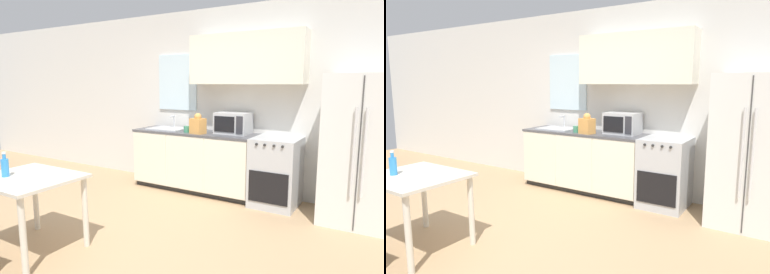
# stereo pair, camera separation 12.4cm
# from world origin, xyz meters

# --- Properties ---
(ground_plane) EXTENTS (12.00, 12.00, 0.00)m
(ground_plane) POSITION_xyz_m (0.00, 0.00, 0.00)
(ground_plane) COLOR tan
(wall_back) EXTENTS (12.00, 0.38, 2.70)m
(wall_back) POSITION_xyz_m (0.05, 2.13, 1.44)
(wall_back) COLOR silver
(wall_back) RESTS_ON ground_plane
(kitchen_counter) EXTENTS (1.91, 0.62, 0.90)m
(kitchen_counter) POSITION_xyz_m (-0.32, 1.83, 0.45)
(kitchen_counter) COLOR #333333
(kitchen_counter) RESTS_ON ground_plane
(oven_range) EXTENTS (0.58, 0.65, 0.91)m
(oven_range) POSITION_xyz_m (0.93, 1.81, 0.45)
(oven_range) COLOR #B7BABC
(oven_range) RESTS_ON ground_plane
(refrigerator) EXTENTS (0.81, 0.78, 1.72)m
(refrigerator) POSITION_xyz_m (1.92, 1.76, 0.86)
(refrigerator) COLOR silver
(refrigerator) RESTS_ON ground_plane
(kitchen_sink) EXTENTS (0.56, 0.44, 0.20)m
(kitchen_sink) POSITION_xyz_m (-0.81, 1.84, 0.91)
(kitchen_sink) COLOR #B7BABC
(kitchen_sink) RESTS_ON kitchen_counter
(microwave) EXTENTS (0.47, 0.36, 0.30)m
(microwave) POSITION_xyz_m (0.25, 1.92, 1.05)
(microwave) COLOR #B7BABC
(microwave) RESTS_ON kitchen_counter
(coffee_mug) EXTENTS (0.13, 0.09, 0.09)m
(coffee_mug) POSITION_xyz_m (-0.38, 1.70, 0.94)
(coffee_mug) COLOR #3F8C66
(coffee_mug) RESTS_ON kitchen_counter
(grocery_bag_0) EXTENTS (0.22, 0.20, 0.29)m
(grocery_bag_0) POSITION_xyz_m (-0.18, 1.66, 1.03)
(grocery_bag_0) COLOR #DB994C
(grocery_bag_0) RESTS_ON kitchen_counter
(dining_table) EXTENTS (0.90, 0.78, 0.74)m
(dining_table) POSITION_xyz_m (-0.72, -0.62, 0.61)
(dining_table) COLOR beige
(dining_table) RESTS_ON ground_plane
(drink_bottle) EXTENTS (0.07, 0.07, 0.24)m
(drink_bottle) POSITION_xyz_m (-0.90, -0.73, 0.83)
(drink_bottle) COLOR #338CD8
(drink_bottle) RESTS_ON dining_table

